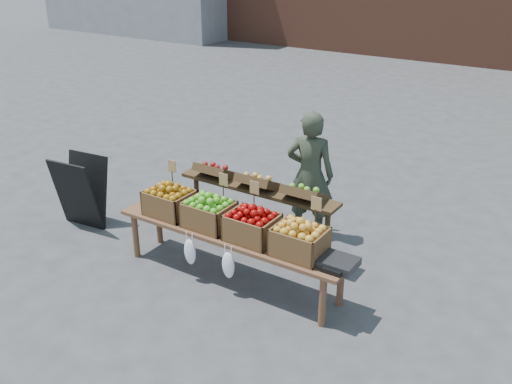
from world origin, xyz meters
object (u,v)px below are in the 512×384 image
Objects in this scene: weighing_scale at (339,263)px; crate_green_apples at (299,242)px; chalkboard_sign at (81,191)px; back_table at (258,209)px; crate_golden_apples at (170,202)px; crate_russet_pears at (209,214)px; vendor at (310,175)px; crate_red_apples at (252,227)px; display_bench at (231,256)px.

crate_green_apples is at bearing 180.00° from weighing_scale.
back_table is at bearing 11.17° from chalkboard_sign.
crate_golden_apples and crate_russet_pears have the same top height.
vendor is at bearing 53.24° from crate_golden_apples.
crate_red_apples is (0.07, -1.38, -0.09)m from vendor.
chalkboard_sign is 0.45× the size of back_table.
vendor reaches higher than back_table.
crate_russet_pears is (-0.15, -0.72, 0.19)m from back_table.
vendor is 3.18× the size of crate_golden_apples.
vendor is at bearing 81.51° from display_bench.
chalkboard_sign is 1.87× the size of crate_golden_apples.
back_table is 6.18× the size of weighing_scale.
crate_golden_apples is at bearing 180.00° from weighing_scale.
vendor is 2.90m from chalkboard_sign.
vendor reaches higher than crate_golden_apples.
crate_green_apples is at bearing -6.69° from chalkboard_sign.
vendor is at bearing 21.85° from chalkboard_sign.
back_table is 4.20× the size of crate_russet_pears.
vendor is at bearing 92.86° from crate_red_apples.
weighing_scale is at bearing 0.00° from crate_russet_pears.
crate_red_apples is 1.47× the size of weighing_scale.
crate_golden_apples and crate_red_apples have the same top height.
crate_red_apples is at bearing 0.00° from display_bench.
back_table is at bearing 48.13° from vendor.
crate_golden_apples is (-0.82, 0.00, 0.42)m from display_bench.
crate_red_apples is at bearing 0.00° from crate_russet_pears.
back_table is 4.20× the size of crate_golden_apples.
crate_red_apples is (0.28, 0.00, 0.42)m from display_bench.
back_table reaches higher than display_bench.
display_bench is 0.51m from crate_red_apples.
display_bench is at bearing 65.98° from vendor.
crate_russet_pears is at bearing -102.09° from back_table.
crate_red_apples is 0.98m from weighing_scale.
chalkboard_sign is at bearing 179.53° from weighing_scale.
back_table is 4.20× the size of crate_red_apples.
vendor reaches higher than crate_russet_pears.
vendor is 3.18× the size of crate_russet_pears.
display_bench is 0.51m from crate_russet_pears.
crate_green_apples is (1.65, 0.00, 0.00)m from crate_golden_apples.
chalkboard_sign is 1.87× the size of crate_green_apples.
crate_red_apples is at bearing 180.00° from weighing_scale.
back_table is at bearing 77.91° from crate_russet_pears.
chalkboard_sign is 1.87× the size of crate_red_apples.
weighing_scale is at bearing -27.71° from back_table.
weighing_scale is (1.25, 0.00, 0.33)m from display_bench.
crate_red_apples reaches higher than weighing_scale.
back_table is (-0.33, -0.66, -0.28)m from vendor.
crate_golden_apples reaches higher than weighing_scale.
chalkboard_sign is 1.53m from crate_golden_apples.
crate_russet_pears reaches higher than weighing_scale.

